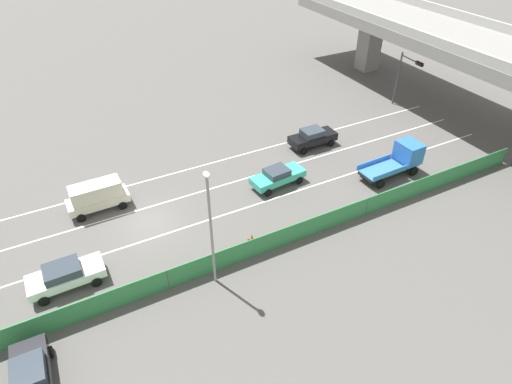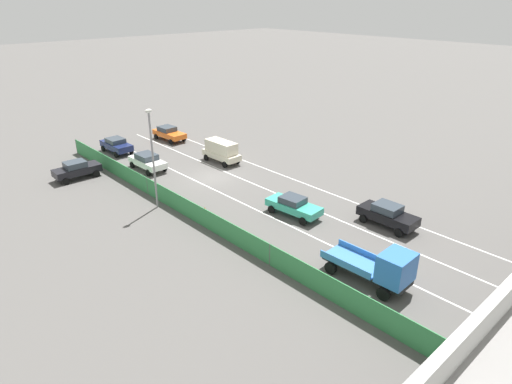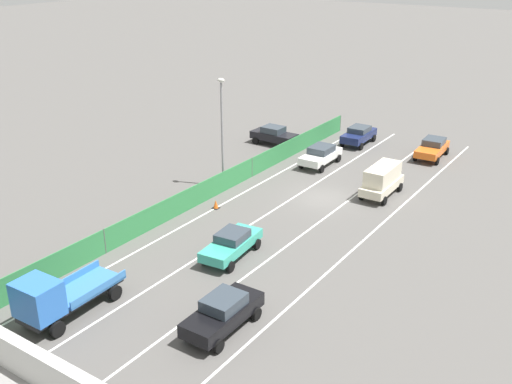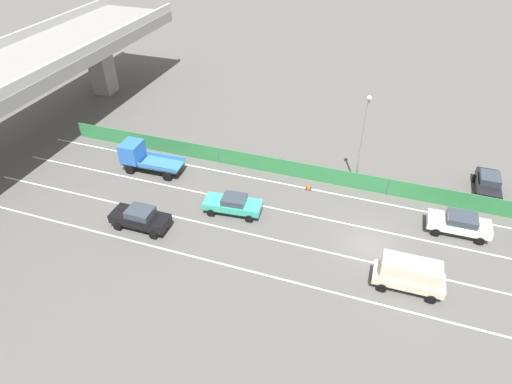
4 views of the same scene
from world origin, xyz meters
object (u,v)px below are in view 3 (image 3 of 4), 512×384
car_taxi_teal (232,243)px  car_sedan_white (321,155)px  car_sedan_navy (359,134)px  car_sedan_black (223,312)px  car_taxi_orange (432,147)px  parked_sedan_dark (274,135)px  flatbed_truck_blue (54,298)px  car_van_cream (382,179)px  street_lamp (222,123)px  traffic_cone (216,204)px

car_taxi_teal → car_sedan_white: bearing=-79.1°
car_sedan_navy → car_sedan_black: (-7.02, 29.92, 0.04)m
car_taxi_orange → parked_sedan_dark: size_ratio=1.07×
car_taxi_orange → car_sedan_white: bearing=45.3°
flatbed_truck_blue → car_taxi_orange: bearing=-101.5°
car_taxi_teal → car_sedan_white: size_ratio=1.04×
car_sedan_white → car_sedan_navy: bearing=-91.3°
car_van_cream → parked_sedan_dark: 14.22m
street_lamp → traffic_cone: size_ratio=13.10×
car_taxi_teal → flatbed_truck_blue: size_ratio=0.85×
car_taxi_teal → car_sedan_navy: (3.10, -23.90, 0.05)m
street_lamp → car_sedan_white: bearing=-115.3°
car_sedan_black → street_lamp: street_lamp is taller
car_taxi_teal → flatbed_truck_blue: 10.57m
car_van_cream → flatbed_truck_blue: 24.59m
car_sedan_white → car_sedan_black: size_ratio=1.01×
traffic_cone → car_taxi_teal: bearing=135.4°
parked_sedan_dark → traffic_cone: size_ratio=6.86×
car_sedan_white → car_sedan_black: bearing=107.4°
parked_sedan_dark → street_lamp: bearing=102.0°
car_sedan_black → flatbed_truck_blue: 8.17m
car_van_cream → car_taxi_orange: 10.42m
car_sedan_black → parked_sedan_dark: size_ratio=1.05×
car_taxi_orange → parked_sedan_dark: bearing=19.3°
car_sedan_navy → car_van_cream: car_van_cream is taller
parked_sedan_dark → car_sedan_white: bearing=158.3°
car_taxi_teal → flatbed_truck_blue: flatbed_truck_blue is taller
flatbed_truck_blue → street_lamp: size_ratio=0.68×
parked_sedan_dark → street_lamp: street_lamp is taller
car_taxi_orange → flatbed_truck_blue: flatbed_truck_blue is taller
car_taxi_teal → car_van_cream: (-3.56, -13.58, 0.42)m
car_van_cream → parked_sedan_dark: (12.99, -5.77, -0.35)m
car_sedan_white → street_lamp: street_lamp is taller
car_sedan_black → flatbed_truck_blue: bearing=29.8°
car_sedan_white → car_van_cream: 7.59m
car_taxi_orange → car_van_cream: bearing=88.9°
car_sedan_navy → car_taxi_orange: bearing=-179.2°
car_sedan_navy → parked_sedan_dark: size_ratio=1.02×
car_sedan_white → car_sedan_navy: (-0.16, -7.00, 0.00)m
car_taxi_orange → car_sedan_black: bearing=90.3°
car_sedan_black → car_sedan_white: bearing=-72.6°
car_sedan_white → parked_sedan_dark: size_ratio=1.05×
flatbed_truck_blue → car_taxi_teal: bearing=-107.4°
flatbed_truck_blue → car_sedan_navy: bearing=-90.1°
flatbed_truck_blue → parked_sedan_dark: bearing=-78.0°
car_sedan_white → traffic_cone: (1.77, 11.93, -0.61)m
street_lamp → traffic_cone: bearing=120.1°
traffic_cone → street_lamp: bearing=-59.9°
car_van_cream → street_lamp: 12.35m
car_sedan_navy → car_sedan_black: car_sedan_black is taller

